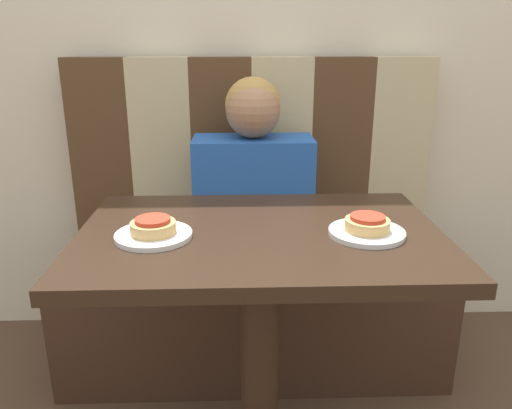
# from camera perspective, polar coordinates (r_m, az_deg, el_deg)

# --- Properties ---
(wall_back) EXTENTS (7.00, 0.05, 2.60)m
(wall_back) POSITION_cam_1_polar(r_m,az_deg,el_deg) (2.01, -0.65, 21.40)
(wall_back) COLOR beige
(wall_back) RESTS_ON ground_plane
(booth_seat) EXTENTS (1.38, 0.52, 0.43)m
(booth_seat) POSITION_cam_1_polar(r_m,az_deg,el_deg) (1.96, -0.30, -11.60)
(booth_seat) COLOR #382319
(booth_seat) RESTS_ON ground_plane
(booth_backrest) EXTENTS (1.38, 0.08, 0.70)m
(booth_backrest) POSITION_cam_1_polar(r_m,az_deg,el_deg) (1.96, -0.52, 6.25)
(booth_backrest) COLOR #4C331E
(booth_backrest) RESTS_ON booth_seat
(dining_table) EXTENTS (0.87, 0.58, 0.76)m
(dining_table) POSITION_cam_1_polar(r_m,az_deg,el_deg) (1.25, 0.47, -8.42)
(dining_table) COLOR black
(dining_table) RESTS_ON ground_plane
(person) EXTENTS (0.41, 0.22, 0.64)m
(person) POSITION_cam_1_polar(r_m,az_deg,el_deg) (1.76, -0.33, 3.35)
(person) COLOR #2356B2
(person) RESTS_ON booth_seat
(plate_left) EXTENTS (0.18, 0.18, 0.01)m
(plate_left) POSITION_cam_1_polar(r_m,az_deg,el_deg) (1.18, -11.62, -3.47)
(plate_left) COLOR white
(plate_left) RESTS_ON dining_table
(plate_right) EXTENTS (0.18, 0.18, 0.01)m
(plate_right) POSITION_cam_1_polar(r_m,az_deg,el_deg) (1.20, 12.53, -3.14)
(plate_right) COLOR white
(plate_right) RESTS_ON dining_table
(pizza_left) EXTENTS (0.10, 0.10, 0.04)m
(pizza_left) POSITION_cam_1_polar(r_m,az_deg,el_deg) (1.17, -11.69, -2.44)
(pizza_left) COLOR tan
(pizza_left) RESTS_ON plate_left
(pizza_right) EXTENTS (0.10, 0.10, 0.04)m
(pizza_right) POSITION_cam_1_polar(r_m,az_deg,el_deg) (1.19, 12.61, -2.13)
(pizza_right) COLOR tan
(pizza_right) RESTS_ON plate_right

